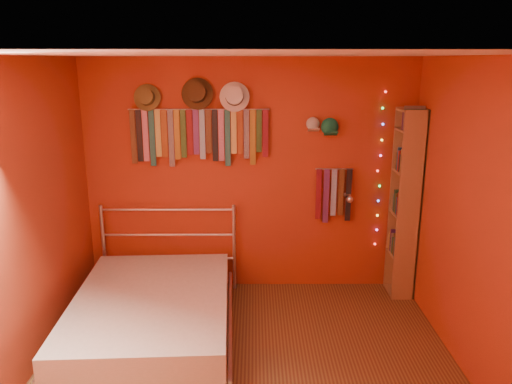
{
  "coord_description": "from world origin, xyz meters",
  "views": [
    {
      "loc": [
        0.05,
        -3.45,
        2.47
      ],
      "look_at": [
        0.06,
        0.9,
        1.31
      ],
      "focal_mm": 35.0,
      "sensor_mm": 36.0,
      "label": 1
    }
  ],
  "objects_px": {
    "reading_lamp": "(349,198)",
    "bed": "(152,315)",
    "bookshelf": "(409,203)",
    "tie_rack": "(198,134)"
  },
  "relations": [
    {
      "from": "reading_lamp",
      "to": "bed",
      "type": "relative_size",
      "value": 0.16
    },
    {
      "from": "reading_lamp",
      "to": "bookshelf",
      "type": "distance_m",
      "value": 0.63
    },
    {
      "from": "tie_rack",
      "to": "bookshelf",
      "type": "distance_m",
      "value": 2.31
    },
    {
      "from": "bed",
      "to": "bookshelf",
      "type": "bearing_deg",
      "value": 16.72
    },
    {
      "from": "tie_rack",
      "to": "bed",
      "type": "bearing_deg",
      "value": -108.47
    },
    {
      "from": "tie_rack",
      "to": "bed",
      "type": "relative_size",
      "value": 0.71
    },
    {
      "from": "tie_rack",
      "to": "reading_lamp",
      "type": "height_order",
      "value": "tie_rack"
    },
    {
      "from": "bookshelf",
      "to": "bed",
      "type": "xyz_separation_m",
      "value": [
        -2.54,
        -0.89,
        -0.79
      ]
    },
    {
      "from": "reading_lamp",
      "to": "bed",
      "type": "bearing_deg",
      "value": -155.61
    },
    {
      "from": "tie_rack",
      "to": "bed",
      "type": "height_order",
      "value": "tie_rack"
    }
  ]
}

